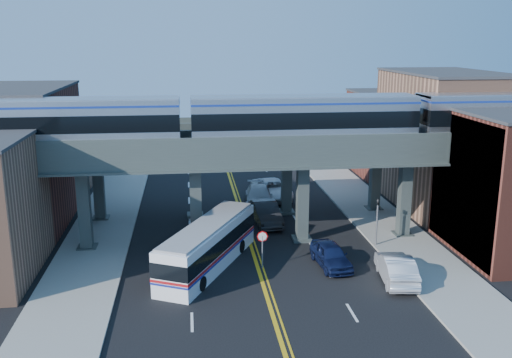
{
  "coord_description": "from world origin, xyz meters",
  "views": [
    {
      "loc": [
        -4.42,
        -32.51,
        15.14
      ],
      "look_at": [
        0.24,
        6.02,
        5.44
      ],
      "focal_mm": 40.0,
      "sensor_mm": 36.0,
      "label": 1
    }
  ],
  "objects_px": {
    "car_lane_c": "(272,189)",
    "car_lane_b": "(266,213)",
    "transit_train": "(304,118)",
    "traffic_signal": "(377,217)",
    "transit_bus": "(208,246)",
    "car_lane_a": "(331,255)",
    "stop_sign": "(262,243)",
    "car_parked_curb": "(396,268)",
    "car_lane_d": "(259,196)"
  },
  "relations": [
    {
      "from": "car_lane_c",
      "to": "car_lane_b",
      "type": "bearing_deg",
      "value": -108.84
    },
    {
      "from": "transit_train",
      "to": "car_lane_c",
      "type": "distance_m",
      "value": 14.6
    },
    {
      "from": "transit_train",
      "to": "traffic_signal",
      "type": "distance_m",
      "value": 9.04
    },
    {
      "from": "car_lane_c",
      "to": "transit_bus",
      "type": "bearing_deg",
      "value": -119.18
    },
    {
      "from": "car_lane_a",
      "to": "car_lane_b",
      "type": "bearing_deg",
      "value": 102.96
    },
    {
      "from": "transit_train",
      "to": "stop_sign",
      "type": "xyz_separation_m",
      "value": [
        -3.67,
        -5.0,
        -7.64
      ]
    },
    {
      "from": "car_lane_a",
      "to": "stop_sign",
      "type": "bearing_deg",
      "value": 171.72
    },
    {
      "from": "traffic_signal",
      "to": "transit_bus",
      "type": "height_order",
      "value": "traffic_signal"
    },
    {
      "from": "traffic_signal",
      "to": "car_parked_curb",
      "type": "xyz_separation_m",
      "value": [
        -0.71,
        -6.08,
        -1.42
      ]
    },
    {
      "from": "traffic_signal",
      "to": "car_lane_c",
      "type": "xyz_separation_m",
      "value": [
        -5.75,
        13.85,
        -1.4
      ]
    },
    {
      "from": "traffic_signal",
      "to": "car_lane_d",
      "type": "distance_m",
      "value": 13.78
    },
    {
      "from": "car_lane_a",
      "to": "car_lane_c",
      "type": "xyz_separation_m",
      "value": [
        -1.5,
        17.09,
        0.1
      ]
    },
    {
      "from": "traffic_signal",
      "to": "car_lane_a",
      "type": "distance_m",
      "value": 5.54
    },
    {
      "from": "transit_bus",
      "to": "car_parked_curb",
      "type": "relative_size",
      "value": 2.11
    },
    {
      "from": "car_lane_c",
      "to": "car_parked_curb",
      "type": "bearing_deg",
      "value": -82.41
    },
    {
      "from": "car_lane_b",
      "to": "car_parked_curb",
      "type": "height_order",
      "value": "car_lane_b"
    },
    {
      "from": "transit_bus",
      "to": "car_lane_b",
      "type": "xyz_separation_m",
      "value": [
        5.09,
        8.6,
        -0.58
      ]
    },
    {
      "from": "stop_sign",
      "to": "car_lane_b",
      "type": "distance_m",
      "value": 9.42
    },
    {
      "from": "car_lane_a",
      "to": "car_lane_b",
      "type": "xyz_separation_m",
      "value": [
        -3.15,
        9.49,
        0.11
      ]
    },
    {
      "from": "car_lane_c",
      "to": "car_parked_curb",
      "type": "xyz_separation_m",
      "value": [
        5.04,
        -19.93,
        -0.02
      ]
    },
    {
      "from": "stop_sign",
      "to": "car_lane_b",
      "type": "xyz_separation_m",
      "value": [
        1.5,
        9.26,
        -0.85
      ]
    },
    {
      "from": "car_lane_c",
      "to": "car_lane_d",
      "type": "distance_m",
      "value": 2.74
    },
    {
      "from": "transit_train",
      "to": "transit_bus",
      "type": "relative_size",
      "value": 4.48
    },
    {
      "from": "car_lane_b",
      "to": "car_lane_c",
      "type": "bearing_deg",
      "value": 72.99
    },
    {
      "from": "transit_train",
      "to": "car_lane_a",
      "type": "relative_size",
      "value": 10.77
    },
    {
      "from": "car_lane_c",
      "to": "car_parked_curb",
      "type": "distance_m",
      "value": 20.56
    },
    {
      "from": "transit_bus",
      "to": "car_lane_a",
      "type": "distance_m",
      "value": 8.32
    },
    {
      "from": "transit_train",
      "to": "car_lane_a",
      "type": "distance_m",
      "value": 10.11
    },
    {
      "from": "stop_sign",
      "to": "traffic_signal",
      "type": "bearing_deg",
      "value": 18.63
    },
    {
      "from": "traffic_signal",
      "to": "car_lane_b",
      "type": "distance_m",
      "value": 9.79
    },
    {
      "from": "transit_train",
      "to": "car_lane_b",
      "type": "bearing_deg",
      "value": 117.05
    },
    {
      "from": "transit_train",
      "to": "transit_bus",
      "type": "height_order",
      "value": "transit_train"
    },
    {
      "from": "transit_train",
      "to": "car_lane_a",
      "type": "xyz_separation_m",
      "value": [
        0.98,
        -5.23,
        -8.6
      ]
    },
    {
      "from": "transit_bus",
      "to": "car_lane_b",
      "type": "distance_m",
      "value": 10.01
    },
    {
      "from": "stop_sign",
      "to": "transit_bus",
      "type": "xyz_separation_m",
      "value": [
        -3.59,
        0.66,
        -0.26
      ]
    },
    {
      "from": "transit_bus",
      "to": "transit_train",
      "type": "bearing_deg",
      "value": -32.84
    },
    {
      "from": "car_lane_c",
      "to": "car_lane_d",
      "type": "relative_size",
      "value": 1.06
    },
    {
      "from": "transit_train",
      "to": "car_lane_d",
      "type": "bearing_deg",
      "value": 102.23
    },
    {
      "from": "stop_sign",
      "to": "car_lane_d",
      "type": "bearing_deg",
      "value": 83.76
    },
    {
      "from": "stop_sign",
      "to": "transit_train",
      "type": "bearing_deg",
      "value": 53.69
    },
    {
      "from": "transit_train",
      "to": "car_lane_d",
      "type": "xyz_separation_m",
      "value": [
        -2.08,
        9.59,
        -8.52
      ]
    },
    {
      "from": "traffic_signal",
      "to": "car_lane_d",
      "type": "bearing_deg",
      "value": 122.22
    },
    {
      "from": "traffic_signal",
      "to": "car_lane_a",
      "type": "xyz_separation_m",
      "value": [
        -4.25,
        -3.23,
        -1.5
      ]
    },
    {
      "from": "transit_train",
      "to": "car_lane_c",
      "type": "relative_size",
      "value": 7.83
    },
    {
      "from": "car_lane_c",
      "to": "traffic_signal",
      "type": "bearing_deg",
      "value": -74.05
    },
    {
      "from": "transit_train",
      "to": "car_lane_a",
      "type": "height_order",
      "value": "transit_train"
    },
    {
      "from": "car_lane_d",
      "to": "traffic_signal",
      "type": "bearing_deg",
      "value": -51.88
    },
    {
      "from": "car_lane_b",
      "to": "car_parked_curb",
      "type": "relative_size",
      "value": 1.04
    },
    {
      "from": "traffic_signal",
      "to": "car_parked_curb",
      "type": "relative_size",
      "value": 0.77
    },
    {
      "from": "transit_train",
      "to": "traffic_signal",
      "type": "height_order",
      "value": "transit_train"
    }
  ]
}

